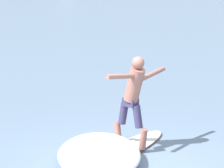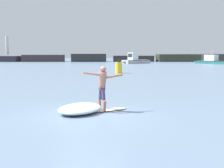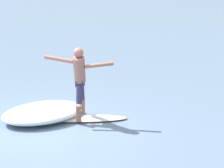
{
  "view_description": "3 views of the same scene",
  "coord_description": "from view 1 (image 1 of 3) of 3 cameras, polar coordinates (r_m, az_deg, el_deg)",
  "views": [
    {
      "loc": [
        -4.51,
        -7.49,
        3.73
      ],
      "look_at": [
        1.02,
        2.53,
        0.86
      ],
      "focal_mm": 85.0,
      "sensor_mm": 36.0,
      "label": 1
    },
    {
      "loc": [
        0.7,
        -11.72,
        2.44
      ],
      "look_at": [
        0.91,
        1.67,
        1.02
      ],
      "focal_mm": 50.0,
      "sensor_mm": 36.0,
      "label": 2
    },
    {
      "loc": [
        6.45,
        -10.1,
        4.25
      ],
      "look_at": [
        0.7,
        2.18,
        0.61
      ],
      "focal_mm": 85.0,
      "sensor_mm": 36.0,
      "label": 3
    }
  ],
  "objects": [
    {
      "name": "wave_foam_at_tail",
      "position": [
        9.65,
        -1.39,
        -7.56
      ],
      "size": [
        2.3,
        2.6,
        0.35
      ],
      "color": "white",
      "rests_on": "ground"
    },
    {
      "name": "ground_plane",
      "position": [
        9.51,
        1.99,
        -9.03
      ],
      "size": [
        200.0,
        200.0,
        0.0
      ],
      "primitive_type": "plane",
      "color": "slate"
    },
    {
      "name": "surfer",
      "position": [
        10.0,
        2.33,
        -1.06
      ],
      "size": [
        1.59,
        0.87,
        1.78
      ],
      "color": "#9C6255",
      "rests_on": "surfboard"
    },
    {
      "name": "surfboard",
      "position": [
        10.34,
        1.84,
        -6.85
      ],
      "size": [
        2.41,
        1.57,
        0.21
      ],
      "color": "white",
      "rests_on": "ground"
    }
  ]
}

